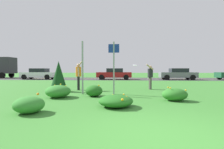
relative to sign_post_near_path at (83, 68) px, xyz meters
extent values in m
plane|color=#387A2D|center=(2.85, 5.04, -1.38)|extent=(120.00, 120.00, 0.00)
cube|color=#38383A|center=(2.85, 15.90, -1.38)|extent=(120.00, 7.60, 0.01)
cube|color=yellow|center=(2.85, 15.90, -1.37)|extent=(120.00, 0.16, 0.00)
ellipsoid|color=#23661E|center=(1.88, -3.13, -1.18)|extent=(1.19, 1.23, 0.41)
sphere|color=gold|center=(1.75, -2.66, -1.05)|extent=(0.09, 0.09, 0.09)
sphere|color=gold|center=(2.11, -3.62, -1.05)|extent=(0.09, 0.09, 0.09)
sphere|color=gold|center=(2.16, -2.83, -0.99)|extent=(0.06, 0.06, 0.06)
sphere|color=gold|center=(2.25, -3.14, -1.05)|extent=(0.09, 0.09, 0.09)
ellipsoid|color=#23661E|center=(0.73, -0.80, -1.12)|extent=(0.82, 0.81, 0.54)
sphere|color=yellow|center=(1.00, -1.00, -0.84)|extent=(0.07, 0.07, 0.07)
sphere|color=yellow|center=(0.88, -0.96, -0.98)|extent=(0.06, 0.06, 0.06)
sphere|color=yellow|center=(0.49, -1.03, -1.03)|extent=(0.08, 0.08, 0.08)
ellipsoid|color=#337F2D|center=(-0.86, -1.22, -1.10)|extent=(1.14, 1.22, 0.57)
sphere|color=yellow|center=(-1.05, -1.13, -0.84)|extent=(0.07, 0.07, 0.07)
sphere|color=yellow|center=(-0.64, -0.83, -0.88)|extent=(0.07, 0.07, 0.07)
sphere|color=yellow|center=(-0.54, -1.38, -1.00)|extent=(0.08, 0.08, 0.08)
sphere|color=yellow|center=(-0.92, -0.71, -0.82)|extent=(0.06, 0.06, 0.06)
sphere|color=yellow|center=(-1.26, -1.42, -1.00)|extent=(0.06, 0.06, 0.06)
sphere|color=yellow|center=(-0.57, -0.77, -0.97)|extent=(0.08, 0.08, 0.08)
sphere|color=yellow|center=(-0.63, -0.75, -1.05)|extent=(0.09, 0.09, 0.09)
ellipsoid|color=#2D7526|center=(4.24, -1.77, -1.12)|extent=(1.02, 0.83, 0.52)
sphere|color=gold|center=(4.36, -1.85, -0.98)|extent=(0.08, 0.08, 0.08)
sphere|color=gold|center=(4.01, -1.94, -0.84)|extent=(0.06, 0.06, 0.06)
sphere|color=gold|center=(4.61, -1.64, -1.08)|extent=(0.07, 0.07, 0.07)
sphere|color=gold|center=(4.01, -1.61, -0.85)|extent=(0.07, 0.07, 0.07)
sphere|color=gold|center=(4.70, -1.71, -0.95)|extent=(0.07, 0.07, 0.07)
sphere|color=gold|center=(4.42, -1.78, -1.08)|extent=(0.08, 0.08, 0.08)
sphere|color=gold|center=(4.06, -1.58, -0.95)|extent=(0.09, 0.09, 0.09)
ellipsoid|color=#337F2D|center=(-0.62, -4.18, -1.14)|extent=(0.89, 0.89, 0.49)
sphere|color=orange|center=(-0.85, -3.99, -1.09)|extent=(0.08, 0.08, 0.08)
sphere|color=orange|center=(-0.73, -3.92, -0.99)|extent=(0.07, 0.07, 0.07)
sphere|color=orange|center=(-0.53, -3.82, -0.87)|extent=(0.08, 0.08, 0.08)
cube|color=#93969B|center=(0.00, 0.00, 0.00)|extent=(0.07, 0.10, 2.77)
cube|color=#93969B|center=(1.63, 0.06, -0.02)|extent=(0.07, 0.10, 2.73)
cube|color=navy|center=(1.63, 0.03, 0.99)|extent=(0.56, 0.03, 0.44)
cone|color=#143D19|center=(-1.69, 1.08, -0.49)|extent=(1.03, 1.03, 1.78)
cylinder|color=orange|center=(-0.70, 1.84, -0.23)|extent=(0.34, 0.34, 0.60)
sphere|color=tan|center=(-0.70, 1.84, 0.17)|extent=(0.21, 0.21, 0.21)
cylinder|color=black|center=(-0.71, 1.93, -0.96)|extent=(0.14, 0.14, 0.85)
cylinder|color=black|center=(-0.69, 1.76, -0.96)|extent=(0.14, 0.14, 0.85)
cylinder|color=tan|center=(-0.66, 2.05, 0.25)|extent=(0.44, 0.15, 0.50)
cylinder|color=tan|center=(-0.65, 1.65, -0.25)|extent=(0.12, 0.11, 0.57)
cylinder|color=#232328|center=(3.86, 2.52, -0.32)|extent=(0.34, 0.34, 0.56)
sphere|color=tan|center=(3.86, 2.52, 0.06)|extent=(0.21, 0.21, 0.21)
cylinder|color=#4C4742|center=(3.87, 2.43, -0.99)|extent=(0.14, 0.14, 0.79)
cylinder|color=#4C4742|center=(3.84, 2.60, -0.99)|extent=(0.14, 0.14, 0.79)
cylinder|color=tan|center=(3.80, 2.31, 0.07)|extent=(0.49, 0.16, 0.37)
cylinder|color=tan|center=(3.81, 2.71, -0.34)|extent=(0.12, 0.11, 0.53)
cylinder|color=white|center=(2.85, 2.41, 0.18)|extent=(0.27, 0.27, 0.09)
torus|color=white|center=(2.85, 2.41, 0.17)|extent=(0.27, 0.27, 0.10)
cylinder|color=black|center=(14.60, 15.08, -1.05)|extent=(0.66, 0.22, 0.66)
cube|color=slate|center=(9.00, 14.19, -0.76)|extent=(4.50, 1.82, 0.66)
cube|color=black|center=(9.10, 14.19, -0.19)|extent=(2.10, 1.64, 0.52)
cylinder|color=black|center=(7.45, 13.30, -1.05)|extent=(0.66, 0.22, 0.66)
cylinder|color=black|center=(7.45, 15.08, -1.05)|extent=(0.66, 0.22, 0.66)
cylinder|color=black|center=(10.55, 13.30, -1.05)|extent=(0.66, 0.22, 0.66)
cylinder|color=black|center=(10.55, 15.08, -1.05)|extent=(0.66, 0.22, 0.66)
cube|color=maroon|center=(0.86, 14.19, -0.76)|extent=(4.50, 1.82, 0.66)
cube|color=black|center=(0.96, 14.19, -0.19)|extent=(2.10, 1.64, 0.52)
cylinder|color=black|center=(-0.69, 13.30, -1.05)|extent=(0.66, 0.22, 0.66)
cylinder|color=black|center=(-0.69, 15.08, -1.05)|extent=(0.66, 0.22, 0.66)
cylinder|color=black|center=(2.41, 13.30, -1.05)|extent=(0.66, 0.22, 0.66)
cylinder|color=black|center=(2.41, 15.08, -1.05)|extent=(0.66, 0.22, 0.66)
cube|color=silver|center=(-9.32, 14.19, -0.76)|extent=(4.50, 1.82, 0.66)
cube|color=black|center=(-9.22, 14.19, -0.19)|extent=(2.10, 1.64, 0.52)
cylinder|color=black|center=(-10.87, 13.30, -1.05)|extent=(0.66, 0.22, 0.66)
cylinder|color=black|center=(-10.87, 15.08, -1.05)|extent=(0.66, 0.22, 0.66)
cylinder|color=black|center=(-7.77, 13.30, -1.05)|extent=(0.66, 0.22, 0.66)
cylinder|color=black|center=(-7.77, 15.08, -1.05)|extent=(0.66, 0.22, 0.66)
cylinder|color=black|center=(-16.12, 16.51, -0.94)|extent=(0.88, 0.26, 0.88)
cylinder|color=black|center=(-16.12, 18.71, -0.94)|extent=(0.88, 0.26, 0.88)
camera|label=1|loc=(2.17, -9.25, -0.11)|focal=28.80mm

